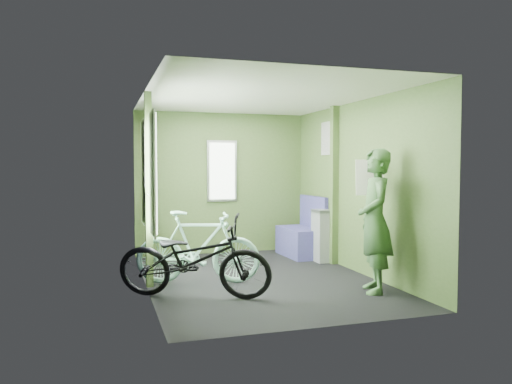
% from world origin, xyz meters
% --- Properties ---
extents(room, '(4.00, 4.02, 2.31)m').
position_xyz_m(room, '(-0.04, 0.04, 1.44)').
color(room, black).
rests_on(room, ground).
extents(bicycle_black, '(1.85, 1.39, 0.99)m').
position_xyz_m(bicycle_black, '(-0.96, -0.73, 0.00)').
color(bicycle_black, black).
rests_on(bicycle_black, ground).
extents(bicycle_mint, '(1.58, 0.90, 0.94)m').
position_xyz_m(bicycle_mint, '(-0.79, -0.07, 0.00)').
color(bicycle_mint, '#8ECAB3').
rests_on(bicycle_mint, ground).
extents(passenger, '(0.55, 0.72, 1.63)m').
position_xyz_m(passenger, '(1.06, -1.03, 0.82)').
color(passenger, '#3A5F34').
rests_on(passenger, ground).
extents(waste_box, '(0.23, 0.32, 0.78)m').
position_xyz_m(waste_box, '(1.26, 0.80, 0.39)').
color(waste_box, gray).
rests_on(waste_box, ground).
extents(bench_seat, '(0.54, 0.92, 0.95)m').
position_xyz_m(bench_seat, '(1.15, 1.32, 0.28)').
color(bench_seat, navy).
rests_on(bench_seat, ground).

